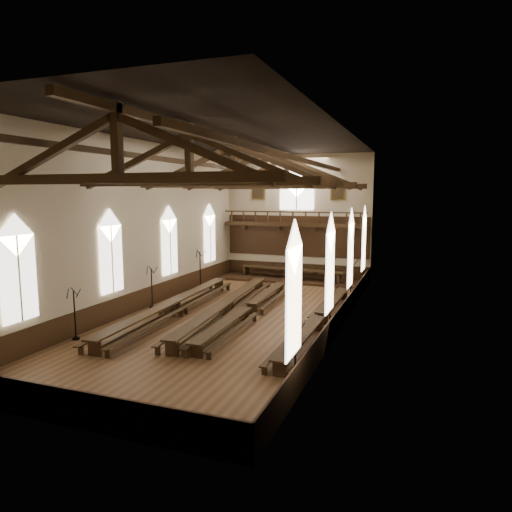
{
  "coord_description": "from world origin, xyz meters",
  "views": [
    {
      "loc": [
        9.76,
        -23.01,
        6.9
      ],
      "look_at": [
        0.71,
        1.5,
        3.31
      ],
      "focal_mm": 32.0,
      "sensor_mm": 36.0,
      "label": 1
    }
  ],
  "objects_px": {
    "refectory_row_c": "(248,308)",
    "candelabrum_right_mid": "(330,317)",
    "candelabrum_right_near": "(295,364)",
    "dais": "(291,280)",
    "candelabrum_right_far": "(351,289)",
    "candelabrum_left_far": "(200,276)",
    "candelabrum_left_mid": "(152,295)",
    "refectory_row_d": "(320,318)",
    "high_table": "(291,270)",
    "refectory_row_a": "(172,305)",
    "candelabrum_left_near": "(75,324)",
    "refectory_row_b": "(226,304)"
  },
  "relations": [
    {
      "from": "refectory_row_b",
      "to": "refectory_row_c",
      "type": "bearing_deg",
      "value": -9.54
    },
    {
      "from": "candelabrum_right_near",
      "to": "candelabrum_right_mid",
      "type": "height_order",
      "value": "candelabrum_right_mid"
    },
    {
      "from": "candelabrum_right_near",
      "to": "candelabrum_right_mid",
      "type": "relative_size",
      "value": 0.95
    },
    {
      "from": "candelabrum_left_mid",
      "to": "candelabrum_right_far",
      "type": "xyz_separation_m",
      "value": [
        11.1,
        5.68,
        0.09
      ]
    },
    {
      "from": "high_table",
      "to": "candelabrum_right_near",
      "type": "bearing_deg",
      "value": -73.62
    },
    {
      "from": "refectory_row_a",
      "to": "candelabrum_right_far",
      "type": "bearing_deg",
      "value": 36.12
    },
    {
      "from": "refectory_row_a",
      "to": "high_table",
      "type": "distance_m",
      "value": 12.68
    },
    {
      "from": "candelabrum_left_near",
      "to": "candelabrum_right_mid",
      "type": "xyz_separation_m",
      "value": [
        11.1,
        5.42,
        -0.02
      ]
    },
    {
      "from": "refectory_row_a",
      "to": "refectory_row_b",
      "type": "relative_size",
      "value": 1.0
    },
    {
      "from": "candelabrum_left_near",
      "to": "candelabrum_left_far",
      "type": "relative_size",
      "value": 0.89
    },
    {
      "from": "refectory_row_a",
      "to": "high_table",
      "type": "bearing_deg",
      "value": 73.63
    },
    {
      "from": "refectory_row_d",
      "to": "candelabrum_right_near",
      "type": "distance_m",
      "value": 7.06
    },
    {
      "from": "dais",
      "to": "high_table",
      "type": "distance_m",
      "value": 0.78
    },
    {
      "from": "candelabrum_left_near",
      "to": "candelabrum_left_mid",
      "type": "height_order",
      "value": "candelabrum_left_mid"
    },
    {
      "from": "high_table",
      "to": "candelabrum_left_near",
      "type": "bearing_deg",
      "value": -107.42
    },
    {
      "from": "refectory_row_a",
      "to": "candelabrum_right_mid",
      "type": "xyz_separation_m",
      "value": [
        9.11,
        -0.14,
        0.15
      ]
    },
    {
      "from": "candelabrum_left_far",
      "to": "high_table",
      "type": "bearing_deg",
      "value": 40.91
    },
    {
      "from": "candelabrum_right_far",
      "to": "candelabrum_left_mid",
      "type": "bearing_deg",
      "value": -152.89
    },
    {
      "from": "candelabrum_left_near",
      "to": "candelabrum_left_far",
      "type": "height_order",
      "value": "candelabrum_left_far"
    },
    {
      "from": "refectory_row_a",
      "to": "candelabrum_right_near",
      "type": "distance_m",
      "value": 11.31
    },
    {
      "from": "refectory_row_a",
      "to": "candelabrum_right_near",
      "type": "height_order",
      "value": "candelabrum_right_near"
    },
    {
      "from": "refectory_row_b",
      "to": "high_table",
      "type": "relative_size",
      "value": 1.74
    },
    {
      "from": "refectory_row_b",
      "to": "high_table",
      "type": "bearing_deg",
      "value": 86.33
    },
    {
      "from": "dais",
      "to": "candelabrum_left_near",
      "type": "bearing_deg",
      "value": -107.42
    },
    {
      "from": "candelabrum_right_mid",
      "to": "refectory_row_b",
      "type": "bearing_deg",
      "value": 168.28
    },
    {
      "from": "dais",
      "to": "candelabrum_right_near",
      "type": "distance_m",
      "value": 19.66
    },
    {
      "from": "refectory_row_c",
      "to": "candelabrum_left_near",
      "type": "bearing_deg",
      "value": -134.18
    },
    {
      "from": "refectory_row_b",
      "to": "candelabrum_right_mid",
      "type": "relative_size",
      "value": 6.19
    },
    {
      "from": "candelabrum_right_mid",
      "to": "candelabrum_left_far",
      "type": "bearing_deg",
      "value": 146.01
    },
    {
      "from": "refectory_row_d",
      "to": "candelabrum_left_mid",
      "type": "relative_size",
      "value": 5.54
    },
    {
      "from": "dais",
      "to": "candelabrum_left_near",
      "type": "relative_size",
      "value": 4.55
    },
    {
      "from": "refectory_row_b",
      "to": "candelabrum_right_near",
      "type": "xyz_separation_m",
      "value": [
        6.25,
        -7.85,
        0.11
      ]
    },
    {
      "from": "refectory_row_d",
      "to": "candelabrum_right_mid",
      "type": "relative_size",
      "value": 5.87
    },
    {
      "from": "candelabrum_right_mid",
      "to": "candelabrum_right_near",
      "type": "bearing_deg",
      "value": -90.0
    },
    {
      "from": "high_table",
      "to": "candelabrum_right_near",
      "type": "xyz_separation_m",
      "value": [
        5.54,
        -18.85,
        -0.18
      ]
    },
    {
      "from": "high_table",
      "to": "candelabrum_right_mid",
      "type": "height_order",
      "value": "candelabrum_right_mid"
    },
    {
      "from": "candelabrum_right_mid",
      "to": "candelabrum_right_far",
      "type": "relative_size",
      "value": 0.84
    },
    {
      "from": "candelabrum_left_far",
      "to": "candelabrum_left_near",
      "type": "bearing_deg",
      "value": -90.0
    },
    {
      "from": "dais",
      "to": "candelabrum_right_mid",
      "type": "xyz_separation_m",
      "value": [
        5.54,
        -12.3,
        0.64
      ]
    },
    {
      "from": "high_table",
      "to": "candelabrum_right_near",
      "type": "height_order",
      "value": "candelabrum_right_near"
    },
    {
      "from": "candelabrum_right_mid",
      "to": "candelabrum_right_far",
      "type": "distance_m",
      "value": 6.79
    },
    {
      "from": "candelabrum_left_mid",
      "to": "candelabrum_left_far",
      "type": "height_order",
      "value": "candelabrum_left_far"
    },
    {
      "from": "candelabrum_right_near",
      "to": "candelabrum_right_far",
      "type": "height_order",
      "value": "candelabrum_right_far"
    },
    {
      "from": "refectory_row_d",
      "to": "candelabrum_left_far",
      "type": "distance_m",
      "value": 12.62
    },
    {
      "from": "high_table",
      "to": "candelabrum_left_near",
      "type": "height_order",
      "value": "candelabrum_left_near"
    },
    {
      "from": "candelabrum_left_near",
      "to": "candelabrum_right_far",
      "type": "relative_size",
      "value": 0.87
    },
    {
      "from": "refectory_row_c",
      "to": "candelabrum_right_mid",
      "type": "height_order",
      "value": "candelabrum_right_mid"
    },
    {
      "from": "dais",
      "to": "refectory_row_a",
      "type": "bearing_deg",
      "value": -106.37
    },
    {
      "from": "refectory_row_c",
      "to": "candelabrum_left_far",
      "type": "xyz_separation_m",
      "value": [
        -6.29,
        6.43,
        0.34
      ]
    },
    {
      "from": "refectory_row_c",
      "to": "candelabrum_right_mid",
      "type": "bearing_deg",
      "value": -12.36
    }
  ]
}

